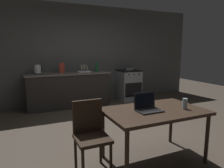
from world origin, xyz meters
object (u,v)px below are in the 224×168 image
frying_pan (130,69)px  drinking_glass (185,104)px  cereal_box (62,68)px  chair (90,131)px  bottle (97,66)px  electric_kettle (38,70)px  laptop (148,107)px  dish_rack (84,70)px  stove_oven (129,85)px  dining_table (154,115)px

frying_pan → drinking_glass: (-0.97, -3.26, -0.14)m
cereal_box → chair: bearing=-94.3°
bottle → frying_pan: size_ratio=0.70×
cereal_box → electric_kettle: bearing=-178.1°
laptop → cereal_box: bearing=100.7°
chair → laptop: (0.74, -0.14, 0.26)m
electric_kettle → bottle: bearing=-1.9°
drinking_glass → dish_rack: 3.32m
electric_kettle → frying_pan: size_ratio=0.55×
chair → dish_rack: 3.15m
bottle → drinking_glass: bearing=-88.5°
drinking_glass → dish_rack: bearing=97.5°
stove_oven → drinking_glass: 3.43m
laptop → frying_pan: size_ratio=0.76×
bottle → electric_kettle: bearing=178.1°
dining_table → dish_rack: bearing=90.8°
frying_pan → dish_rack: size_ratio=1.24×
bottle → dish_rack: 0.36m
frying_pan → cereal_box: (-1.98, 0.05, 0.11)m
stove_oven → frying_pan: bearing=-45.3°
dining_table → laptop: (-0.11, 0.00, 0.12)m
electric_kettle → laptop: bearing=-70.7°
chair → drinking_glass: bearing=-19.8°
laptop → bottle: size_ratio=1.08×
electric_kettle → cereal_box: bearing=1.9°
frying_pan → dish_rack: bearing=178.8°
dining_table → laptop: 0.16m
dining_table → bottle: 3.14m
dish_rack → cereal_box: bearing=178.0°
laptop → bottle: bearing=83.9°
drinking_glass → frying_pan: bearing=73.4°
frying_pan → drinking_glass: bearing=-106.6°
stove_oven → drinking_glass: stove_oven is taller
chair → bottle: size_ratio=2.98×
dining_table → electric_kettle: bearing=111.0°
laptop → bottle: (0.41, 3.10, 0.28)m
laptop → cereal_box: (-0.51, 3.17, 0.27)m
bottle → stove_oven: bearing=2.6°
dining_table → cereal_box: cereal_box is taller
frying_pan → chair: bearing=-126.5°
electric_kettle → dish_rack: (1.17, 0.00, -0.06)m
chair → cereal_box: size_ratio=3.39×
dish_rack → drinking_glass: bearing=-82.5°
dining_table → chair: size_ratio=1.48×
bottle → frying_pan: 1.06m
stove_oven → drinking_glass: (-0.95, -3.28, 0.34)m
dining_table → dish_rack: 3.17m
dining_table → electric_kettle: (-1.21, 3.15, 0.37)m
stove_oven → frying_pan: size_ratio=2.15×
stove_oven → electric_kettle: size_ratio=3.90×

